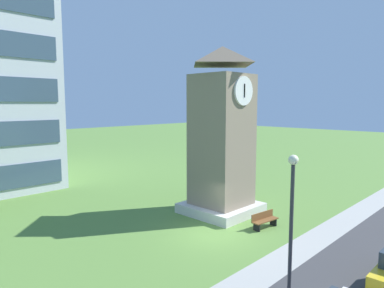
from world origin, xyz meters
TOP-DOWN VIEW (x-y plane):
  - ground_plane at (0.00, 0.00)m, footprint 160.00×160.00m
  - kerb_strip at (0.00, -4.24)m, footprint 120.00×1.60m
  - clock_tower at (3.30, 2.13)m, footprint 4.21×4.21m
  - park_bench at (2.82, -1.40)m, footprint 1.85×0.70m
  - street_lamp at (-2.51, -5.82)m, footprint 0.36×0.36m

SIDE VIEW (x-z plane):
  - ground_plane at x=0.00m, z-range 0.00..0.00m
  - kerb_strip at x=0.00m, z-range 0.00..0.01m
  - park_bench at x=2.82m, z-range 0.02..0.90m
  - street_lamp at x=-2.51m, z-range 0.68..5.86m
  - clock_tower at x=3.30m, z-range -0.55..9.89m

